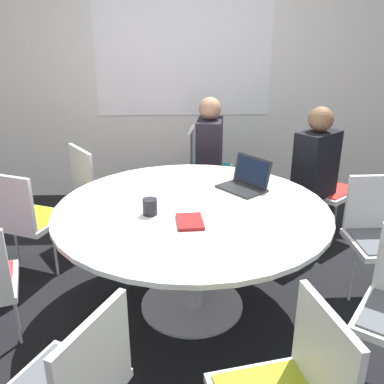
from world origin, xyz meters
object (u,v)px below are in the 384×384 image
at_px(chair_0, 322,181).
at_px(laptop, 246,181).
at_px(person_1, 211,152).
at_px(coffee_cup, 150,207).
at_px(chair_3, 24,215).
at_px(chair_2, 97,185).
at_px(spiral_notebook, 190,222).
at_px(person_0, 317,168).
at_px(chair_1, 204,164).
at_px(chair_8, 381,230).

distance_m(chair_0, laptop, 1.13).
height_order(person_1, coffee_cup, person_1).
bearing_deg(chair_3, chair_2, 76.33).
bearing_deg(spiral_notebook, person_0, 44.45).
bearing_deg(spiral_notebook, person_1, 80.86).
height_order(chair_1, spiral_notebook, chair_1).
distance_m(chair_1, chair_3, 1.81).
distance_m(chair_3, spiral_notebook, 1.38).
bearing_deg(spiral_notebook, coffee_cup, 150.36).
bearing_deg(spiral_notebook, chair_0, 46.32).
xyz_separation_m(laptop, spiral_notebook, (-0.41, -0.54, -0.04)).
bearing_deg(laptop, chair_1, 150.49).
distance_m(chair_2, spiral_notebook, 1.49).
xyz_separation_m(chair_1, coffee_cup, (-0.44, -1.68, 0.28)).
bearing_deg(person_1, laptop, 18.05).
distance_m(chair_8, person_1, 1.64).
height_order(chair_0, chair_1, same).
bearing_deg(laptop, person_1, 150.30).
height_order(person_0, person_1, same).
xyz_separation_m(chair_0, person_1, (-0.97, 0.28, 0.19)).
relative_size(chair_1, coffee_cup, 8.68).
height_order(chair_2, person_1, person_1).
relative_size(chair_1, person_0, 0.71).
height_order(chair_0, chair_8, same).
height_order(chair_1, person_0, person_0).
height_order(chair_8, coffee_cup, chair_8).
bearing_deg(chair_2, person_1, 72.46).
relative_size(chair_0, spiral_notebook, 3.90).
distance_m(chair_0, chair_8, 0.96).
bearing_deg(chair_1, chair_8, 45.51).
relative_size(chair_0, person_0, 0.71).
bearing_deg(laptop, chair_2, -160.17).
xyz_separation_m(chair_1, person_1, (0.04, -0.25, 0.19)).
bearing_deg(chair_2, coffee_cup, -9.34).
xyz_separation_m(chair_8, person_0, (-0.22, 0.74, 0.19)).
bearing_deg(person_0, laptop, -1.02).
distance_m(chair_8, spiral_notebook, 1.36).
relative_size(person_0, spiral_notebook, 5.50).
relative_size(chair_2, chair_8, 1.00).
relative_size(chair_0, chair_1, 1.00).
height_order(chair_1, person_1, person_1).
distance_m(chair_3, laptop, 1.63).
bearing_deg(person_0, spiral_notebook, 5.86).
relative_size(laptop, coffee_cup, 3.93).
xyz_separation_m(chair_0, person_0, (-0.14, -0.21, 0.19)).
bearing_deg(chair_3, chair_8, 14.60).
bearing_deg(chair_8, chair_0, -85.47).
relative_size(person_1, coffee_cup, 12.22).
bearing_deg(spiral_notebook, chair_8, 13.67).
xyz_separation_m(chair_0, chair_1, (-1.01, 0.53, 0.00)).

